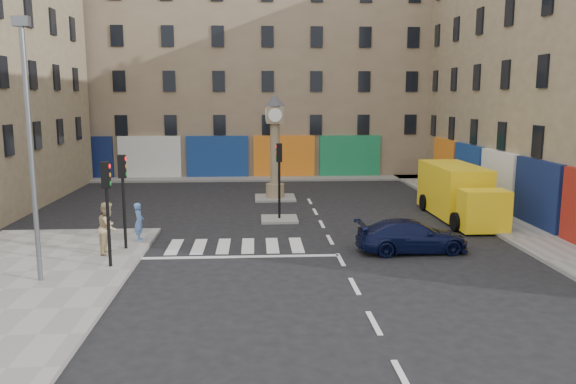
{
  "coord_description": "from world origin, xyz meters",
  "views": [
    {
      "loc": [
        -3.16,
        -19.2,
        6.03
      ],
      "look_at": [
        -1.77,
        4.6,
        2.0
      ],
      "focal_mm": 35.0,
      "sensor_mm": 36.0,
      "label": 1
    }
  ],
  "objects": [
    {
      "name": "ground",
      "position": [
        0.0,
        0.0,
        0.0
      ],
      "size": [
        120.0,
        120.0,
        0.0
      ],
      "primitive_type": "plane",
      "color": "black",
      "rests_on": "ground"
    },
    {
      "name": "traffic_light_left_far",
      "position": [
        -8.3,
        2.6,
        2.62
      ],
      "size": [
        0.28,
        0.22,
        3.7
      ],
      "color": "black",
      "rests_on": "sidewalk_left"
    },
    {
      "name": "sidewalk_left",
      "position": [
        -11.0,
        -2.0,
        0.07
      ],
      "size": [
        7.0,
        16.0,
        0.15
      ],
      "primitive_type": "cube",
      "color": "gray",
      "rests_on": "ground"
    },
    {
      "name": "traffic_light_left_near",
      "position": [
        -8.3,
        0.2,
        2.62
      ],
      "size": [
        0.28,
        0.22,
        3.7
      ],
      "color": "black",
      "rests_on": "sidewalk_left"
    },
    {
      "name": "yellow_van",
      "position": [
        7.0,
        8.0,
        1.3
      ],
      "size": [
        2.47,
        7.22,
        2.62
      ],
      "rotation": [
        0.0,
        0.0,
        0.0
      ],
      "color": "yellow",
      "rests_on": "ground"
    },
    {
      "name": "sidewalk_far",
      "position": [
        -4.0,
        22.2,
        0.07
      ],
      "size": [
        32.0,
        2.4,
        0.15
      ],
      "primitive_type": "cube",
      "color": "gray",
      "rests_on": "ground"
    },
    {
      "name": "pedestrian_tan",
      "position": [
        -8.78,
        1.94,
        1.14
      ],
      "size": [
        0.78,
        0.99,
        1.99
      ],
      "primitive_type": "imported",
      "rotation": [
        0.0,
        0.0,
        1.54
      ],
      "color": "tan",
      "rests_on": "sidewalk_left"
    },
    {
      "name": "navy_sedan",
      "position": [
        2.97,
        1.97,
        0.64
      ],
      "size": [
        4.46,
        1.99,
        1.27
      ],
      "primitive_type": "imported",
      "rotation": [
        0.0,
        0.0,
        1.62
      ],
      "color": "black",
      "rests_on": "ground"
    },
    {
      "name": "island_far",
      "position": [
        -2.0,
        14.0,
        0.06
      ],
      "size": [
        2.4,
        2.4,
        0.12
      ],
      "primitive_type": "cube",
      "color": "gray",
      "rests_on": "ground"
    },
    {
      "name": "lamp_post",
      "position": [
        -10.2,
        -1.2,
        4.79
      ],
      "size": [
        0.5,
        0.25,
        8.3
      ],
      "color": "#595B60",
      "rests_on": "sidewalk_left"
    },
    {
      "name": "traffic_light_island",
      "position": [
        -2.0,
        8.0,
        2.59
      ],
      "size": [
        0.28,
        0.22,
        3.7
      ],
      "color": "black",
      "rests_on": "island_near"
    },
    {
      "name": "island_near",
      "position": [
        -2.0,
        8.0,
        0.06
      ],
      "size": [
        1.8,
        1.8,
        0.12
      ],
      "primitive_type": "cube",
      "color": "gray",
      "rests_on": "ground"
    },
    {
      "name": "pedestrian_blue",
      "position": [
        -8.0,
        3.81,
        0.95
      ],
      "size": [
        0.46,
        0.63,
        1.59
      ],
      "primitive_type": "imported",
      "rotation": [
        0.0,
        0.0,
        1.72
      ],
      "color": "#5C88D2",
      "rests_on": "sidewalk_left"
    },
    {
      "name": "clock_pillar",
      "position": [
        -2.0,
        14.0,
        3.55
      ],
      "size": [
        1.2,
        1.2,
        6.1
      ],
      "color": "#9A8A65",
      "rests_on": "island_far"
    },
    {
      "name": "sidewalk_right",
      "position": [
        8.7,
        10.0,
        0.07
      ],
      "size": [
        2.6,
        30.0,
        0.15
      ],
      "primitive_type": "cube",
      "color": "gray",
      "rests_on": "ground"
    },
    {
      "name": "building_far",
      "position": [
        -4.0,
        28.0,
        8.5
      ],
      "size": [
        32.0,
        10.0,
        17.0
      ],
      "primitive_type": "cube",
      "color": "#8E7A5F",
      "rests_on": "ground"
    }
  ]
}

